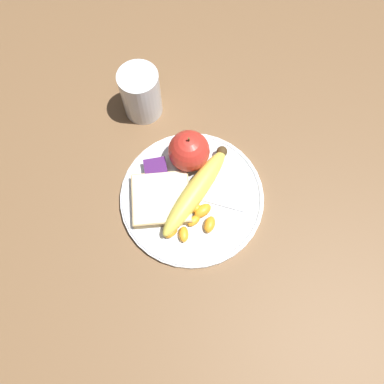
{
  "coord_description": "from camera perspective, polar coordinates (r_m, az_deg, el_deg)",
  "views": [
    {
      "loc": [
        -0.04,
        -0.24,
        0.66
      ],
      "look_at": [
        0.0,
        0.0,
        0.03
      ],
      "focal_mm": 35.0,
      "sensor_mm": 36.0,
      "label": 1
    }
  ],
  "objects": [
    {
      "name": "ground_plane",
      "position": [
        0.7,
        0.0,
        -0.94
      ],
      "size": [
        3.0,
        3.0,
        0.0
      ],
      "primitive_type": "plane",
      "color": "brown"
    },
    {
      "name": "plate",
      "position": [
        0.69,
        0.0,
        -0.72
      ],
      "size": [
        0.27,
        0.27,
        0.01
      ],
      "color": "silver",
      "rests_on": "ground_plane"
    },
    {
      "name": "juice_glass",
      "position": [
        0.76,
        -7.77,
        14.5
      ],
      "size": [
        0.08,
        0.08,
        0.1
      ],
      "color": "silver",
      "rests_on": "ground_plane"
    },
    {
      "name": "apple",
      "position": [
        0.69,
        -0.47,
        6.26
      ],
      "size": [
        0.08,
        0.08,
        0.09
      ],
      "color": "red",
      "rests_on": "plate"
    },
    {
      "name": "banana",
      "position": [
        0.68,
        0.56,
        0.53
      ],
      "size": [
        0.16,
        0.17,
        0.04
      ],
      "color": "#E0CC4C",
      "rests_on": "plate"
    },
    {
      "name": "bread_slice",
      "position": [
        0.68,
        -4.71,
        -1.08
      ],
      "size": [
        0.11,
        0.11,
        0.02
      ],
      "color": "tan",
      "rests_on": "plate"
    },
    {
      "name": "fork",
      "position": [
        0.69,
        0.24,
        -0.48
      ],
      "size": [
        0.15,
        0.09,
        0.0
      ],
      "rotation": [
        0.0,
        0.0,
        8.96
      ],
      "color": "silver",
      "rests_on": "plate"
    },
    {
      "name": "jam_packet",
      "position": [
        0.7,
        -5.56,
        3.59
      ],
      "size": [
        0.04,
        0.03,
        0.02
      ],
      "color": "white",
      "rests_on": "plate"
    },
    {
      "name": "orange_segment_0",
      "position": [
        0.66,
        -1.26,
        -6.47
      ],
      "size": [
        0.02,
        0.03,
        0.02
      ],
      "color": "orange",
      "rests_on": "plate"
    },
    {
      "name": "orange_segment_1",
      "position": [
        0.67,
        2.71,
        -4.96
      ],
      "size": [
        0.03,
        0.04,
        0.02
      ],
      "color": "orange",
      "rests_on": "plate"
    },
    {
      "name": "orange_segment_2",
      "position": [
        0.67,
        1.65,
        -2.87
      ],
      "size": [
        0.04,
        0.03,
        0.02
      ],
      "color": "orange",
      "rests_on": "plate"
    },
    {
      "name": "orange_segment_3",
      "position": [
        0.66,
        -3.22,
        -6.15
      ],
      "size": [
        0.03,
        0.03,
        0.02
      ],
      "color": "orange",
      "rests_on": "plate"
    },
    {
      "name": "orange_segment_4",
      "position": [
        0.67,
        -2.8,
        -4.67
      ],
      "size": [
        0.03,
        0.02,
        0.01
      ],
      "color": "orange",
      "rests_on": "plate"
    },
    {
      "name": "orange_segment_5",
      "position": [
        0.67,
        0.26,
        -4.4
      ],
      "size": [
        0.03,
        0.03,
        0.01
      ],
      "color": "orange",
      "rests_on": "plate"
    },
    {
      "name": "orange_segment_6",
      "position": [
        0.67,
        0.72,
        -2.37
      ],
      "size": [
        0.03,
        0.03,
        0.02
      ],
      "color": "orange",
      "rests_on": "plate"
    }
  ]
}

